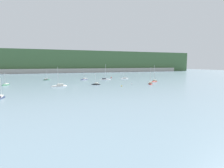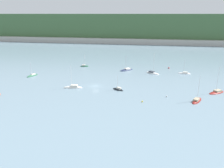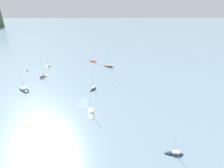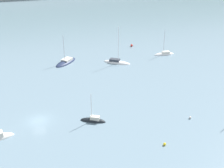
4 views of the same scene
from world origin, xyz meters
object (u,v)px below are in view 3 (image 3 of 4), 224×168
at_px(sailboat_4, 24,90).
at_px(mooring_buoy_1, 104,73).
at_px(sailboat_6, 93,89).
at_px(mooring_buoy_0, 27,70).
at_px(sailboat_5, 43,77).
at_px(sailboat_11, 48,66).
at_px(sailboat_3, 93,61).
at_px(sailboat_9, 91,113).
at_px(sailboat_1, 108,66).
at_px(sailboat_8, 174,154).
at_px(mooring_buoy_2, 116,79).

xyz_separation_m(sailboat_4, mooring_buoy_1, (19.65, -38.62, 0.16)).
xyz_separation_m(sailboat_6, mooring_buoy_0, (23.75, 42.03, 0.27)).
distance_m(sailboat_5, sailboat_11, 16.84).
distance_m(sailboat_3, sailboat_9, 59.40).
distance_m(sailboat_4, sailboat_5, 15.15).
height_order(sailboat_1, sailboat_8, sailboat_1).
bearing_deg(sailboat_5, sailboat_9, -103.13).
height_order(sailboat_3, sailboat_9, sailboat_3).
xyz_separation_m(mooring_buoy_1, mooring_buoy_2, (-9.05, -6.76, 0.01)).
distance_m(sailboat_6, sailboat_8, 47.67).
relative_size(sailboat_3, sailboat_5, 0.95).
bearing_deg(sailboat_6, sailboat_3, -148.23).
xyz_separation_m(sailboat_9, mooring_buoy_0, (43.33, 42.70, 0.27)).
height_order(sailboat_1, sailboat_3, sailboat_3).
bearing_deg(sailboat_1, sailboat_9, 110.49).
bearing_deg(sailboat_9, sailboat_1, 163.87).
bearing_deg(sailboat_3, sailboat_11, -110.20).
bearing_deg(sailboat_4, sailboat_1, 81.27).
bearing_deg(sailboat_6, sailboat_9, 29.10).
bearing_deg(sailboat_1, sailboat_3, -14.01).
height_order(sailboat_5, mooring_buoy_2, sailboat_5).
bearing_deg(mooring_buoy_0, sailboat_5, -126.35).
height_order(sailboat_11, mooring_buoy_0, sailboat_11).
relative_size(sailboat_5, mooring_buoy_1, 23.46).
height_order(sailboat_8, sailboat_11, sailboat_11).
relative_size(mooring_buoy_0, mooring_buoy_1, 1.57).
distance_m(sailboat_3, mooring_buoy_1, 21.74).
bearing_deg(sailboat_9, sailboat_4, -127.90).
relative_size(sailboat_4, mooring_buoy_1, 18.28).
bearing_deg(sailboat_9, mooring_buoy_1, 165.43).
distance_m(mooring_buoy_0, mooring_buoy_1, 47.09).
bearing_deg(sailboat_11, sailboat_4, 0.18).
distance_m(sailboat_4, sailboat_8, 72.12).
bearing_deg(sailboat_9, sailboat_11, -155.94).
bearing_deg(sailboat_9, mooring_buoy_0, -143.86).
height_order(sailboat_1, mooring_buoy_0, sailboat_1).
bearing_deg(sailboat_8, sailboat_9, -31.40).
bearing_deg(mooring_buoy_1, mooring_buoy_0, 84.84).
height_order(sailboat_3, sailboat_4, sailboat_3).
bearing_deg(sailboat_1, mooring_buoy_1, 104.81).
xyz_separation_m(mooring_buoy_0, mooring_buoy_2, (-13.28, -53.66, -0.13)).
bearing_deg(sailboat_8, sailboat_11, -44.37).
distance_m(sailboat_9, mooring_buoy_1, 39.32).
xyz_separation_m(sailboat_8, mooring_buoy_1, (59.03, 21.80, 0.14)).
distance_m(sailboat_3, mooring_buoy_0, 41.95).
distance_m(sailboat_8, mooring_buoy_1, 62.93).
bearing_deg(sailboat_11, sailboat_1, 92.88).
distance_m(sailboat_3, sailboat_6, 39.83).
bearing_deg(mooring_buoy_2, sailboat_6, 131.98).
bearing_deg(sailboat_3, sailboat_1, 10.55).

